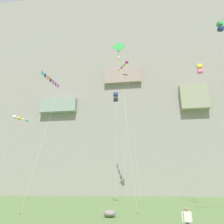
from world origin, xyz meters
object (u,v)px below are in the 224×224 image
spectator_watching_right (187,222)px  kite_windsock_upper_mid (19,118)px  kite_box_front_field (116,97)px  kite_diamond_low_center (118,49)px  boulder_foreground_left (110,213)px  kite_windsock_far_left (124,65)px  kite_banner_near_cliff (50,83)px  kite_box_high_right (220,27)px  kite_delta_mid_right (126,80)px  kite_box_high_center (200,69)px

spectator_watching_right → kite_windsock_upper_mid: (-29.27, 28.38, 16.37)m
kite_box_front_field → kite_diamond_low_center: bearing=-80.5°
boulder_foreground_left → kite_windsock_far_left: (0.07, 25.11, 31.98)m
spectator_watching_right → kite_banner_near_cliff: kite_banner_near_cliff is taller
kite_windsock_upper_mid → kite_box_front_field: bearing=-6.4°
boulder_foreground_left → kite_box_high_right: size_ratio=0.05×
spectator_watching_right → kite_box_front_field: size_ratio=0.08×
boulder_foreground_left → kite_windsock_far_left: bearing=89.8°
spectator_watching_right → kite_diamond_low_center: size_ratio=0.06×
kite_box_front_field → kite_windsock_far_left: bearing=78.9°
boulder_foreground_left → kite_banner_near_cliff: size_ratio=0.09×
kite_banner_near_cliff → kite_box_front_field: size_ratio=0.88×
kite_windsock_far_left → kite_diamond_low_center: 19.13m
kite_windsock_upper_mid → kite_banner_near_cliff: kite_banner_near_cliff is taller
kite_windsock_far_left → kite_delta_mid_right: 4.24m
boulder_foreground_left → kite_box_high_right: (17.83, 9.80, 28.45)m
kite_windsock_upper_mid → kite_windsock_far_left: size_ratio=0.54×
kite_windsock_upper_mid → kite_diamond_low_center: 28.01m
kite_banner_near_cliff → kite_diamond_low_center: size_ratio=0.70×
kite_box_front_field → kite_box_high_center: bearing=7.8°
spectator_watching_right → kite_box_high_center: kite_box_high_center is taller
spectator_watching_right → kite_windsock_upper_mid: 43.93m
kite_box_high_center → kite_diamond_low_center: bearing=-142.8°
kite_windsock_far_left → kite_box_high_right: (17.77, -15.32, -3.53)m
boulder_foreground_left → kite_windsock_upper_mid: 35.45m
kite_windsock_far_left → kite_windsock_upper_mid: bearing=-168.3°
kite_windsock_upper_mid → kite_delta_mid_right: kite_delta_mid_right is taller
kite_box_high_center → kite_delta_mid_right: (-16.27, 5.18, 1.34)m
spectator_watching_right → kite_windsock_far_left: 46.12m
boulder_foreground_left → kite_box_high_center: (16.72, 20.17, 26.42)m
kite_box_high_center → kite_box_high_right: kite_box_high_right is taller
spectator_watching_right → kite_box_high_right: bearing=55.6°
boulder_foreground_left → kite_banner_near_cliff: (-9.95, 5.27, 17.13)m
kite_windsock_far_left → kite_box_high_right: bearing=-40.8°
boulder_foreground_left → kite_delta_mid_right: kite_delta_mid_right is taller
kite_box_high_right → kite_box_high_center: bearing=96.1°
spectator_watching_right → kite_box_front_field: 32.94m
kite_windsock_far_left → kite_delta_mid_right: bearing=32.2°
kite_banner_near_cliff → kite_box_high_right: bearing=9.3°
kite_windsock_upper_mid → boulder_foreground_left: bearing=-40.4°
spectator_watching_right → kite_banner_near_cliff: bearing=139.0°
kite_diamond_low_center → kite_delta_mid_right: kite_delta_mid_right is taller
kite_banner_near_cliff → kite_box_high_right: (27.79, 4.53, 11.32)m
kite_box_high_center → kite_delta_mid_right: bearing=162.3°
kite_box_high_right → kite_windsock_upper_mid: bearing=166.0°
kite_diamond_low_center → kite_box_high_right: size_ratio=0.88×
kite_box_high_right → kite_box_front_field: size_ratio=1.42×
kite_diamond_low_center → kite_windsock_upper_mid: bearing=152.5°
kite_box_front_field → kite_delta_mid_right: kite_delta_mid_right is taller
kite_box_front_field → kite_delta_mid_right: size_ratio=0.71×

